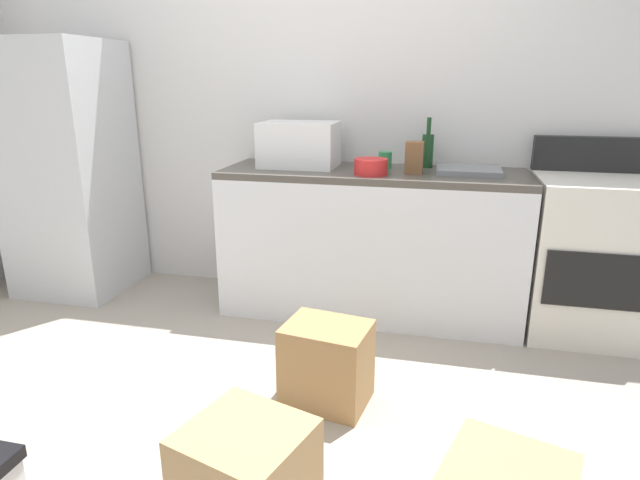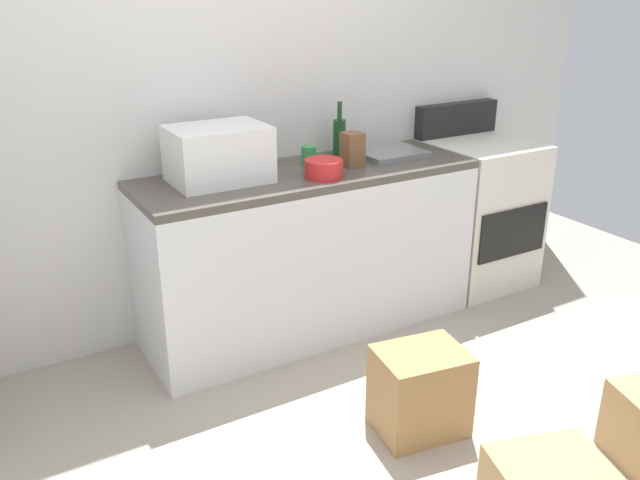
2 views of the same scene
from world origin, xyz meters
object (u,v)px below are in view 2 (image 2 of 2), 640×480
at_px(stove_oven, 477,211).
at_px(wine_bottle, 339,136).
at_px(mixing_bowl, 324,168).
at_px(cardboard_box_small, 420,391).
at_px(microwave, 218,154).
at_px(knife_block, 352,150).
at_px(coffee_mug, 309,156).

relative_size(stove_oven, wine_bottle, 3.67).
relative_size(mixing_bowl, cardboard_box_small, 0.50).
height_order(stove_oven, microwave, microwave).
bearing_deg(wine_bottle, knife_block, -105.56).
bearing_deg(cardboard_box_small, wine_bottle, 73.98).
xyz_separation_m(stove_oven, mixing_bowl, (-1.21, -0.16, 0.48)).
height_order(stove_oven, coffee_mug, stove_oven).
relative_size(coffee_mug, mixing_bowl, 0.53).
distance_m(coffee_mug, knife_block, 0.23).
relative_size(stove_oven, cardboard_box_small, 2.91).
relative_size(knife_block, mixing_bowl, 0.95).
bearing_deg(stove_oven, mixing_bowl, -172.66).
bearing_deg(coffee_mug, stove_oven, -4.34).
xyz_separation_m(stove_oven, microwave, (-1.69, 0.04, 0.57)).
distance_m(stove_oven, microwave, 1.78).
height_order(knife_block, mixing_bowl, knife_block).
bearing_deg(stove_oven, coffee_mug, 175.66).
xyz_separation_m(microwave, knife_block, (0.70, -0.10, -0.05)).
bearing_deg(knife_block, cardboard_box_small, -106.13).
bearing_deg(cardboard_box_small, microwave, 110.86).
distance_m(wine_bottle, knife_block, 0.24).
bearing_deg(wine_bottle, mixing_bowl, -131.78).
distance_m(microwave, wine_bottle, 0.78).
bearing_deg(microwave, coffee_mug, 4.81).
distance_m(microwave, knife_block, 0.71).
bearing_deg(coffee_mug, mixing_bowl, -102.07).
relative_size(wine_bottle, cardboard_box_small, 0.79).
distance_m(microwave, coffee_mug, 0.53).
height_order(knife_block, cardboard_box_small, knife_block).
bearing_deg(coffee_mug, microwave, -175.19).
bearing_deg(wine_bottle, microwave, -170.17).
bearing_deg(knife_block, wine_bottle, 74.44).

